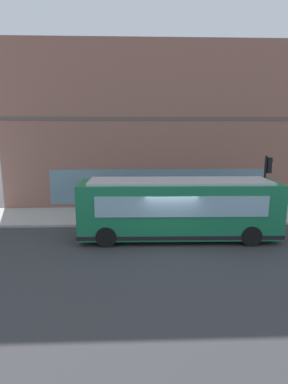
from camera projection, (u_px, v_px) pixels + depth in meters
The scene contains 9 objects.
ground at pixel (169, 242), 16.00m from camera, with size 120.00×120.00×0.00m, color #38383A.
sidewalk_curb at pixel (161, 215), 20.48m from camera, with size 3.99×40.00×0.15m, color #B2ADA3.
building_corner at pixel (155, 127), 25.15m from camera, with size 7.90×21.28×11.23m.
city_bus_nearside at pixel (178, 209), 16.29m from camera, with size 2.76×10.09×3.07m.
traffic_light_near_corner at pixel (267, 176), 18.62m from camera, with size 0.32×0.49×3.88m.
fire_hydrant at pixel (157, 205), 21.40m from camera, with size 0.35×0.35×0.74m.
pedestrian_walking_along_curb at pixel (124, 195), 21.21m from camera, with size 0.32×0.32×1.81m.
pedestrian_by_light_pole at pixel (158, 200), 19.84m from camera, with size 0.32×0.32×1.81m.
newspaper_vending_box at pixel (270, 208), 20.13m from camera, with size 0.44×0.42×0.90m.
Camera 1 is at (-15.10, 1.83, 5.73)m, focal length 29.88 mm.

